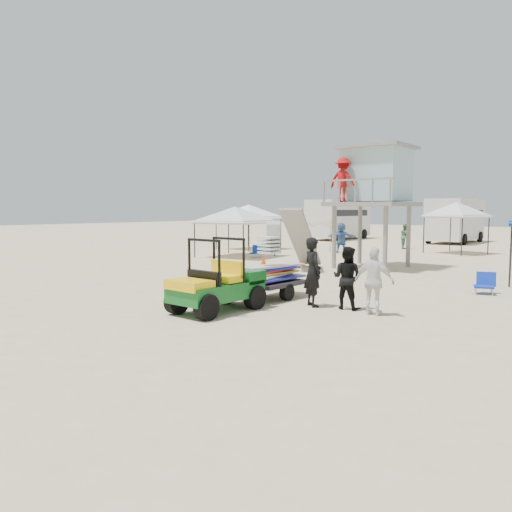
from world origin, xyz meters
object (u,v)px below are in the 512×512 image
Objects in this scene: surf_trailer at (272,271)px; man_left at (313,272)px; lifeguard_tower at (372,180)px; utility_cart at (215,278)px.

surf_trailer reaches higher than man_left.
man_left is 0.35× the size of lifeguard_tower.
utility_cart is 1.33× the size of man_left.
lifeguard_tower is (-1.16, 8.73, 2.98)m from surf_trailer.
surf_trailer is 1.27× the size of man_left.
man_left reaches higher than utility_cart.
surf_trailer reaches higher than utility_cart.
surf_trailer is at bearing 21.75° from man_left.
utility_cart is 0.47× the size of lifeguard_tower.
man_left is at bearing -73.52° from lifeguard_tower.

